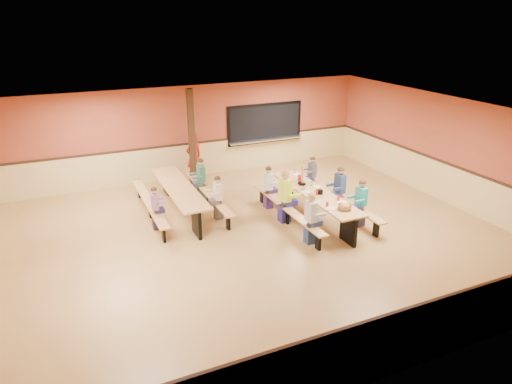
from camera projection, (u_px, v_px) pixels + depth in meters
name	position (u px, v px, depth m)	size (l,w,h in m)	color
ground	(255.00, 238.00, 11.16)	(12.00, 12.00, 0.00)	olive
room_envelope	(255.00, 212.00, 10.91)	(12.04, 10.04, 3.02)	#9B432D
kitchen_pass_through	(265.00, 125.00, 15.81)	(2.78, 0.28, 1.38)	black
structural_post	(192.00, 137.00, 14.27)	(0.18, 0.18, 3.00)	black
cafeteria_table_main	(315.00, 200.00, 12.04)	(1.91, 3.70, 0.74)	tan
cafeteria_table_second	(179.00, 194.00, 12.40)	(1.91, 3.70, 0.74)	tan
seated_child_white_left	(311.00, 219.00, 10.70)	(0.39, 0.32, 1.25)	silver
seated_adult_yellow	(285.00, 196.00, 11.79)	(0.46, 0.38, 1.40)	#DAFF34
seated_child_grey_left	(268.00, 188.00, 12.66)	(0.37, 0.30, 1.20)	silver
seated_child_teal_right	(361.00, 203.00, 11.59)	(0.38, 0.31, 1.24)	teal
seated_child_navy_right	(340.00, 190.00, 12.39)	(0.41, 0.33, 1.28)	navy
seated_child_char_right	(312.00, 176.00, 13.65)	(0.34, 0.28, 1.16)	#4E5157
seated_child_purple_sec	(155.00, 208.00, 11.41)	(0.33, 0.27, 1.12)	#90598A
seated_child_green_sec	(201.00, 180.00, 13.20)	(0.39, 0.32, 1.25)	#306B55
seated_child_tan_sec	(218.00, 198.00, 11.99)	(0.36, 0.29, 1.18)	beige
standing_woman	(194.00, 157.00, 14.68)	(0.58, 0.38, 1.58)	#AA1D13
punch_pitcher	(301.00, 179.00, 12.60)	(0.16, 0.16, 0.22)	red
chip_bowl	(345.00, 207.00, 10.88)	(0.32, 0.32, 0.15)	orange
napkin_dispenser	(320.00, 192.00, 11.82)	(0.10, 0.14, 0.13)	black
condiment_mustard	(315.00, 193.00, 11.70)	(0.06, 0.06, 0.17)	yellow
condiment_ketchup	(317.00, 192.00, 11.76)	(0.06, 0.06, 0.17)	#B2140F
table_paddle	(302.00, 180.00, 12.43)	(0.16, 0.16, 0.56)	black
place_settings	(315.00, 190.00, 11.94)	(0.65, 3.30, 0.11)	beige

